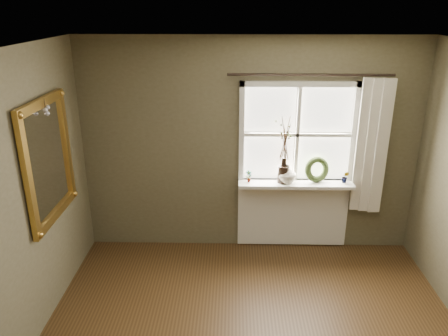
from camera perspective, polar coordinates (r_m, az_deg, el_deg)
ceiling at (r=2.71m, az=5.59°, el=13.89°), size 4.50×4.50×0.00m
wall_back at (r=5.25m, az=3.36°, el=2.76°), size 4.00×0.10×2.60m
window_frame at (r=5.18m, az=9.54°, el=4.33°), size 1.36×0.06×1.24m
window_sill at (r=5.27m, az=9.33°, el=-2.06°), size 1.36×0.26×0.04m
window_apron at (r=5.55m, az=8.92°, el=-5.81°), size 1.36×0.04×0.88m
dark_jug at (r=5.20m, az=7.75°, el=-0.80°), size 0.17×0.17×0.21m
cream_vase at (r=5.20m, az=8.23°, el=-0.70°), size 0.28×0.28×0.23m
wreath at (r=5.30m, az=12.01°, el=-0.52°), size 0.34×0.23×0.32m
potted_plant_left at (r=5.18m, az=3.25°, el=-1.09°), size 0.09×0.07×0.15m
potted_plant_right at (r=5.35m, az=15.55°, el=-1.14°), size 0.10×0.09×0.15m
curtain at (r=5.31m, az=18.63°, el=2.62°), size 0.36×0.12×1.59m
curtain_rod at (r=4.99m, az=11.28°, el=11.85°), size 1.84×0.03×0.03m
gilt_mirror at (r=4.50m, az=-21.95°, el=0.98°), size 0.10×1.00×1.20m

